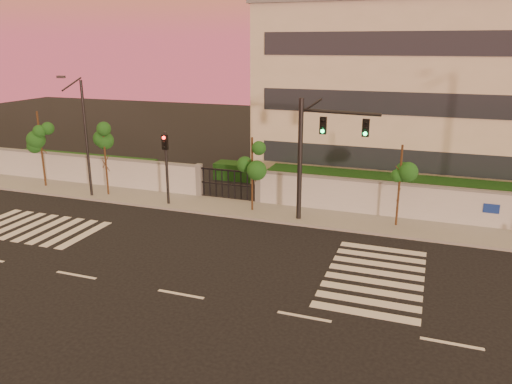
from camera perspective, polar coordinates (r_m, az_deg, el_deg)
ground at (r=20.26m, az=-8.58°, el=-11.49°), size 120.00×120.00×0.00m
sidewalk at (r=29.12m, az=1.15°, el=-2.26°), size 60.00×3.00×0.15m
perimeter_wall at (r=30.15m, az=2.26°, el=0.37°), size 60.00×0.36×2.20m
hedge_row at (r=32.48m, az=5.50°, el=1.03°), size 41.00×4.25×1.80m
institutional_building at (r=37.76m, az=20.39°, el=10.52°), size 24.40×12.40×12.25m
road_markings at (r=23.92m, az=-7.70°, el=-6.89°), size 57.00×7.62×0.02m
street_tree_b at (r=36.39m, az=-23.48°, el=6.30°), size 1.61×1.28×5.22m
street_tree_c at (r=32.86m, az=-16.93°, el=5.43°), size 1.47×1.17×4.80m
street_tree_d at (r=28.40m, az=-0.39°, el=3.95°), size 1.40×1.11×4.44m
street_tree_e at (r=26.97m, az=16.26°, el=2.72°), size 1.45×1.16×4.51m
traffic_signal_main at (r=26.61m, az=6.87°, el=5.21°), size 4.28×0.76×6.78m
traffic_signal_secondary at (r=30.12m, az=-10.24°, el=3.67°), size 0.35×0.34×4.55m
streetlight_west at (r=32.71m, az=-19.05°, el=6.36°), size 0.46×1.86×7.74m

